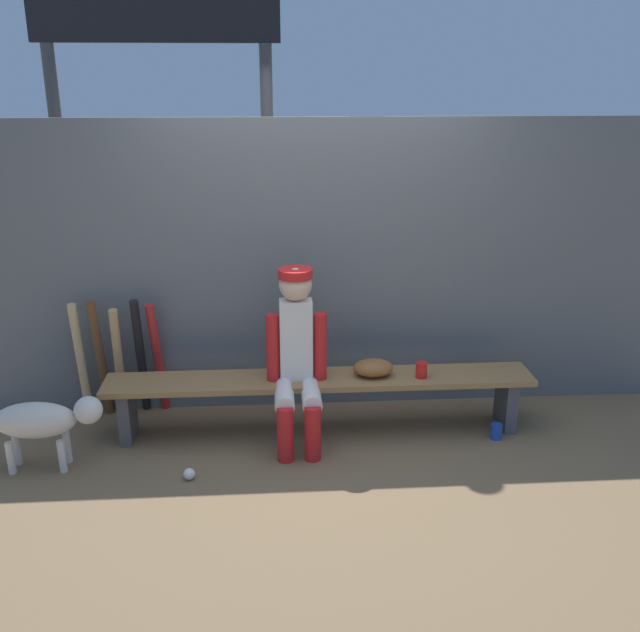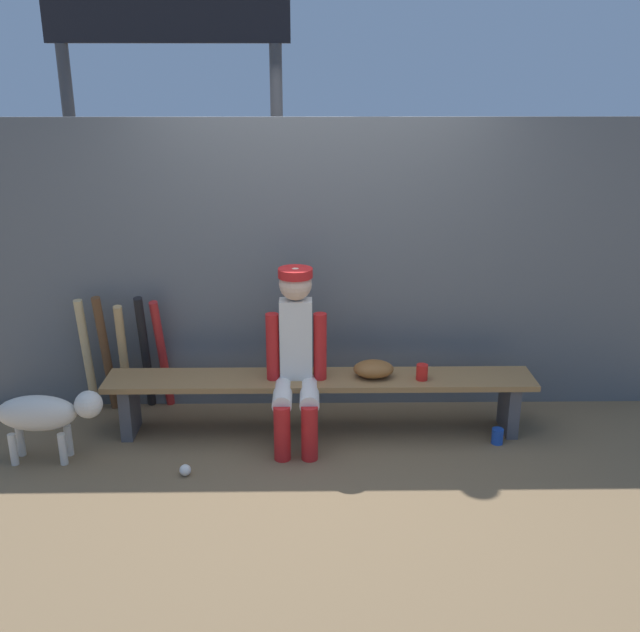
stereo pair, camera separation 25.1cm
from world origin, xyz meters
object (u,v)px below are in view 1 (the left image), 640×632
object	(u,v)px
cup_on_bench	(421,370)
dog	(44,421)
scoreboard	(164,40)
bat_aluminum_black	(141,357)
baseball	(189,474)
cup_on_ground	(496,431)
baseball_glove	(373,368)
player_seated	(297,353)
bat_wood_tan	(119,363)
bat_wood_dark	(100,359)
dugout_bench	(320,388)
bat_aluminum_red	(158,358)
bat_wood_natural	(81,361)

from	to	relation	value
cup_on_bench	dog	size ratio (longest dim) A/B	0.13
scoreboard	bat_aluminum_black	bearing A→B (deg)	-99.53
cup_on_bench	baseball	bearing A→B (deg)	-161.43
cup_on_ground	scoreboard	bearing A→B (deg)	145.40
baseball_glove	bat_aluminum_black	size ratio (longest dim) A/B	0.30
player_seated	dog	size ratio (longest dim) A/B	1.43
bat_aluminum_black	bat_wood_tan	xyz separation A→B (m)	(-0.16, -0.02, -0.03)
bat_wood_dark	player_seated	bearing A→B (deg)	-17.43
cup_on_bench	bat_wood_tan	bearing A→B (deg)	169.88
dugout_bench	cup_on_ground	size ratio (longest dim) A/B	27.09
baseball	cup_on_bench	size ratio (longest dim) A/B	0.67
dugout_bench	bat_aluminum_red	size ratio (longest dim) A/B	3.34
dog	cup_on_ground	bearing A→B (deg)	3.35
dugout_bench	bat_aluminum_black	size ratio (longest dim) A/B	3.17
dugout_bench	bat_aluminum_red	distance (m)	1.23
dugout_bench	scoreboard	bearing A→B (deg)	128.05
dugout_bench	bat_aluminum_black	bearing A→B (deg)	164.50
bat_wood_natural	cup_on_ground	size ratio (longest dim) A/B	8.16
bat_wood_tan	dugout_bench	bearing A→B (deg)	-13.00
player_seated	bat_wood_tan	distance (m)	1.37
dugout_bench	scoreboard	distance (m)	2.94
cup_on_bench	dog	world-z (taller)	cup_on_bench
scoreboard	dog	bearing A→B (deg)	-110.70
bat_aluminum_red	bat_aluminum_black	distance (m)	0.12
cup_on_bench	baseball_glove	bearing A→B (deg)	171.44
baseball	dugout_bench	bearing A→B (deg)	33.67
player_seated	dugout_bench	bearing A→B (deg)	31.94
bat_wood_tan	baseball	distance (m)	1.15
player_seated	bat_aluminum_black	xyz separation A→B (m)	(-1.12, 0.46, -0.18)
baseball_glove	scoreboard	world-z (taller)	scoreboard
bat_aluminum_black	cup_on_ground	size ratio (longest dim) A/B	8.55
player_seated	baseball_glove	world-z (taller)	player_seated
bat_aluminum_black	scoreboard	xyz separation A→B (m)	(0.18, 1.06, 2.20)
bat_aluminum_black	cup_on_bench	bearing A→B (deg)	-11.56
player_seated	scoreboard	distance (m)	2.70
dugout_bench	scoreboard	world-z (taller)	scoreboard
baseball_glove	bat_wood_tan	size ratio (longest dim) A/B	0.32
bat_aluminum_red	dog	distance (m)	0.97
cup_on_bench	scoreboard	bearing A→B (deg)	140.99
bat_wood_dark	baseball	distance (m)	1.23
baseball_glove	bat_wood_natural	xyz separation A→B (m)	(-2.09, 0.35, -0.03)
baseball_glove	baseball	distance (m)	1.43
bat_wood_tan	bat_aluminum_red	bearing A→B (deg)	9.23
baseball_glove	scoreboard	distance (m)	3.00
dugout_bench	player_seated	size ratio (longest dim) A/B	2.47
baseball	baseball_glove	bearing A→B (deg)	24.97
bat_wood_natural	baseball	distance (m)	1.32
bat_aluminum_red	bat_wood_natural	xyz separation A→B (m)	(-0.55, -0.03, 0.01)
dugout_bench	dog	distance (m)	1.82
bat_aluminum_black	bat_wood_natural	size ratio (longest dim) A/B	1.05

